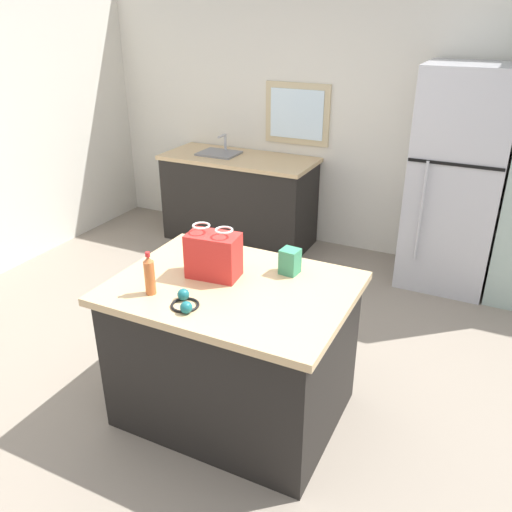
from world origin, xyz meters
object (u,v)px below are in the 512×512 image
Objects in this scene: refrigerator at (456,181)px; small_box at (290,261)px; shopping_bag at (213,255)px; ear_defenders at (185,302)px; bottle at (150,275)px; kitchen_island at (234,350)px.

refrigerator is 12.69× the size of small_box.
shopping_bag is 1.47× the size of ear_defenders.
refrigerator is 7.75× the size of bottle.
kitchen_island is 2.58m from refrigerator.
kitchen_island is 5.41× the size of bottle.
bottle reaches higher than small_box.
shopping_bag is at bearing -149.20° from small_box.
bottle is (-0.20, -0.33, -0.02)m from shopping_bag.
kitchen_island is at bearing -110.33° from refrigerator.
refrigerator is 6.13× the size of shopping_bag.
small_box is at bearing 60.06° from ear_defenders.
small_box is at bearing -107.17° from refrigerator.
refrigerator is at bearing 72.83° from small_box.
shopping_bag is 2.07× the size of small_box.
small_box is (-0.65, -2.10, 0.01)m from refrigerator.
shopping_bag is at bearing -113.78° from refrigerator.
bottle reaches higher than kitchen_island.
ear_defenders is at bearing -119.94° from small_box.
shopping_bag reaches higher than small_box.
shopping_bag is 0.44m from small_box.
bottle is 1.16× the size of ear_defenders.
shopping_bag is 1.26× the size of bottle.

